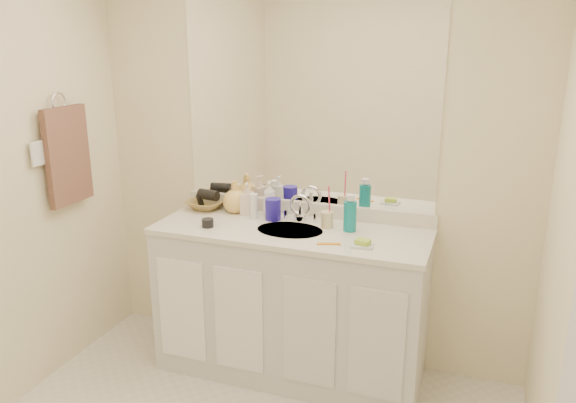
# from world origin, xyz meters

# --- Properties ---
(wall_back) EXTENTS (2.60, 0.02, 2.40)m
(wall_back) POSITION_xyz_m (0.00, 1.30, 1.20)
(wall_back) COLOR #F9ECC3
(wall_back) RESTS_ON floor
(vanity_cabinet) EXTENTS (1.50, 0.55, 0.85)m
(vanity_cabinet) POSITION_xyz_m (0.00, 1.02, 0.42)
(vanity_cabinet) COLOR silver
(vanity_cabinet) RESTS_ON floor
(countertop) EXTENTS (1.52, 0.57, 0.03)m
(countertop) POSITION_xyz_m (0.00, 1.02, 0.86)
(countertop) COLOR silver
(countertop) RESTS_ON vanity_cabinet
(backsplash) EXTENTS (1.52, 0.03, 0.08)m
(backsplash) POSITION_xyz_m (0.00, 1.29, 0.92)
(backsplash) COLOR silver
(backsplash) RESTS_ON countertop
(sink_basin) EXTENTS (0.37, 0.37, 0.02)m
(sink_basin) POSITION_xyz_m (0.00, 1.00, 0.87)
(sink_basin) COLOR beige
(sink_basin) RESTS_ON countertop
(faucet) EXTENTS (0.02, 0.02, 0.11)m
(faucet) POSITION_xyz_m (0.00, 1.18, 0.94)
(faucet) COLOR silver
(faucet) RESTS_ON countertop
(mirror) EXTENTS (1.48, 0.01, 1.20)m
(mirror) POSITION_xyz_m (0.00, 1.29, 1.56)
(mirror) COLOR white
(mirror) RESTS_ON wall_back
(blue_mug) EXTENTS (0.10, 0.10, 0.12)m
(blue_mug) POSITION_xyz_m (-0.15, 1.14, 0.94)
(blue_mug) COLOR #2117A0
(blue_mug) RESTS_ON countertop
(tan_cup) EXTENTS (0.07, 0.07, 0.09)m
(tan_cup) POSITION_xyz_m (0.18, 1.11, 0.93)
(tan_cup) COLOR beige
(tan_cup) RESTS_ON countertop
(toothbrush) EXTENTS (0.01, 0.04, 0.18)m
(toothbrush) POSITION_xyz_m (0.19, 1.11, 1.03)
(toothbrush) COLOR #E73C5E
(toothbrush) RESTS_ON tan_cup
(mouthwash_bottle) EXTENTS (0.08, 0.08, 0.17)m
(mouthwash_bottle) POSITION_xyz_m (0.31, 1.10, 0.96)
(mouthwash_bottle) COLOR #0B7E85
(mouthwash_bottle) RESTS_ON countertop
(soap_dish) EXTENTS (0.12, 0.10, 0.01)m
(soap_dish) POSITION_xyz_m (0.43, 0.89, 0.89)
(soap_dish) COLOR silver
(soap_dish) RESTS_ON countertop
(green_soap) EXTENTS (0.08, 0.07, 0.03)m
(green_soap) POSITION_xyz_m (0.43, 0.89, 0.90)
(green_soap) COLOR #A4CF32
(green_soap) RESTS_ON soap_dish
(orange_comb) EXTENTS (0.12, 0.06, 0.01)m
(orange_comb) POSITION_xyz_m (0.26, 0.86, 0.88)
(orange_comb) COLOR orange
(orange_comb) RESTS_ON countertop
(dark_jar) EXTENTS (0.08, 0.08, 0.05)m
(dark_jar) POSITION_xyz_m (-0.45, 0.90, 0.90)
(dark_jar) COLOR black
(dark_jar) RESTS_ON countertop
(extra_white_bottle) EXTENTS (0.05, 0.05, 0.15)m
(extra_white_bottle) POSITION_xyz_m (-0.26, 1.12, 0.95)
(extra_white_bottle) COLOR white
(extra_white_bottle) RESTS_ON countertop
(soap_bottle_white) EXTENTS (0.10, 0.10, 0.20)m
(soap_bottle_white) POSITION_xyz_m (-0.20, 1.22, 0.98)
(soap_bottle_white) COLOR white
(soap_bottle_white) RESTS_ON countertop
(soap_bottle_cream) EXTENTS (0.11, 0.11, 0.19)m
(soap_bottle_cream) POSITION_xyz_m (-0.34, 1.20, 0.97)
(soap_bottle_cream) COLOR beige
(soap_bottle_cream) RESTS_ON countertop
(soap_bottle_yellow) EXTENTS (0.18, 0.18, 0.19)m
(soap_bottle_yellow) POSITION_xyz_m (-0.42, 1.20, 0.98)
(soap_bottle_yellow) COLOR #F0C25D
(soap_bottle_yellow) RESTS_ON countertop
(wicker_basket) EXTENTS (0.25, 0.25, 0.05)m
(wicker_basket) POSITION_xyz_m (-0.62, 1.20, 0.91)
(wicker_basket) COLOR olive
(wicker_basket) RESTS_ON countertop
(hair_dryer) EXTENTS (0.14, 0.09, 0.06)m
(hair_dryer) POSITION_xyz_m (-0.60, 1.20, 0.97)
(hair_dryer) COLOR black
(hair_dryer) RESTS_ON wicker_basket
(towel_ring) EXTENTS (0.01, 0.11, 0.11)m
(towel_ring) POSITION_xyz_m (-1.27, 0.77, 1.55)
(towel_ring) COLOR silver
(towel_ring) RESTS_ON wall_left
(hand_towel) EXTENTS (0.04, 0.32, 0.55)m
(hand_towel) POSITION_xyz_m (-1.25, 0.77, 1.25)
(hand_towel) COLOR #4B3128
(hand_towel) RESTS_ON towel_ring
(switch_plate) EXTENTS (0.01, 0.08, 0.13)m
(switch_plate) POSITION_xyz_m (-1.27, 0.57, 1.30)
(switch_plate) COLOR white
(switch_plate) RESTS_ON wall_left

